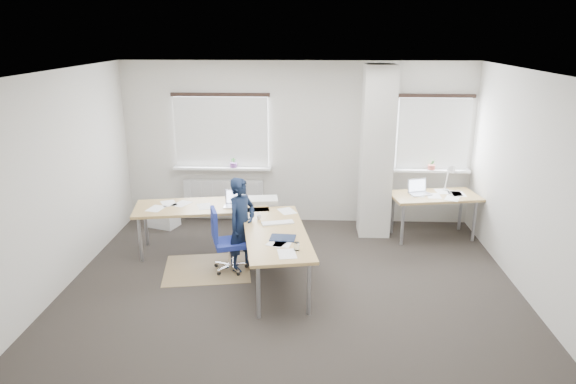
{
  "coord_description": "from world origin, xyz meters",
  "views": [
    {
      "loc": [
        0.23,
        -6.19,
        3.27
      ],
      "look_at": [
        -0.09,
        0.9,
        1.03
      ],
      "focal_mm": 32.0,
      "sensor_mm": 36.0,
      "label": 1
    }
  ],
  "objects_px": {
    "desk_side": "(434,197)",
    "task_chair": "(228,253)",
    "person": "(242,224)",
    "desk_main": "(240,220)"
  },
  "relations": [
    {
      "from": "desk_side",
      "to": "person",
      "type": "height_order",
      "value": "person"
    },
    {
      "from": "person",
      "to": "desk_main",
      "type": "bearing_deg",
      "value": 53.97
    },
    {
      "from": "desk_main",
      "to": "task_chair",
      "type": "xyz_separation_m",
      "value": [
        -0.15,
        -0.21,
        -0.43
      ]
    },
    {
      "from": "task_chair",
      "to": "person",
      "type": "distance_m",
      "value": 0.47
    },
    {
      "from": "desk_main",
      "to": "person",
      "type": "relative_size",
      "value": 2.09
    },
    {
      "from": "desk_main",
      "to": "task_chair",
      "type": "distance_m",
      "value": 0.5
    },
    {
      "from": "desk_side",
      "to": "person",
      "type": "xyz_separation_m",
      "value": [
        -2.97,
        -1.32,
        -0.01
      ]
    },
    {
      "from": "desk_side",
      "to": "task_chair",
      "type": "height_order",
      "value": "desk_side"
    },
    {
      "from": "desk_side",
      "to": "person",
      "type": "bearing_deg",
      "value": -166.01
    },
    {
      "from": "desk_main",
      "to": "desk_side",
      "type": "xyz_separation_m",
      "value": [
        3.02,
        1.18,
        -0.01
      ]
    }
  ]
}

